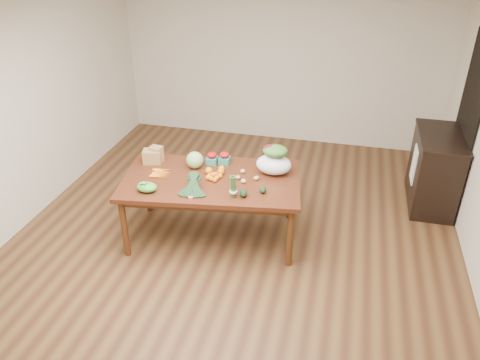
% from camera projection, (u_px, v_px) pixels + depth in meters
% --- Properties ---
extents(floor, '(6.00, 6.00, 0.00)m').
position_uv_depth(floor, '(232.00, 244.00, 5.27)').
color(floor, brown).
rests_on(floor, ground).
extents(room_walls, '(5.02, 6.02, 2.70)m').
position_uv_depth(room_walls, '(231.00, 135.00, 4.60)').
color(room_walls, beige).
rests_on(room_walls, floor).
extents(dining_table, '(2.04, 1.33, 0.75)m').
position_uv_depth(dining_table, '(212.00, 207.00, 5.25)').
color(dining_table, '#482110').
rests_on(dining_table, floor).
extents(doorway_dark, '(0.02, 1.00, 2.10)m').
position_uv_depth(doorway_dark, '(466.00, 125.00, 5.59)').
color(doorway_dark, black).
rests_on(doorway_dark, floor).
extents(cabinet, '(0.52, 1.02, 0.94)m').
position_uv_depth(cabinet, '(434.00, 170.00, 5.82)').
color(cabinet, black).
rests_on(cabinet, floor).
extents(dish_towel, '(0.02, 0.28, 0.45)m').
position_uv_depth(dish_towel, '(414.00, 165.00, 5.77)').
color(dish_towel, white).
rests_on(dish_towel, cabinet).
extents(paper_bag, '(0.30, 0.26, 0.19)m').
position_uv_depth(paper_bag, '(152.00, 155.00, 5.34)').
color(paper_bag, '#A07B47').
rests_on(paper_bag, dining_table).
extents(cabbage, '(0.19, 0.19, 0.19)m').
position_uv_depth(cabbage, '(195.00, 160.00, 5.23)').
color(cabbage, '#9DCE77').
rests_on(cabbage, dining_table).
extents(strawberry_basket_a, '(0.14, 0.14, 0.11)m').
position_uv_depth(strawberry_basket_a, '(212.00, 159.00, 5.34)').
color(strawberry_basket_a, '#BB0C10').
rests_on(strawberry_basket_a, dining_table).
extents(strawberry_basket_b, '(0.14, 0.14, 0.11)m').
position_uv_depth(strawberry_basket_b, '(225.00, 159.00, 5.35)').
color(strawberry_basket_b, red).
rests_on(strawberry_basket_b, dining_table).
extents(orange_a, '(0.08, 0.08, 0.08)m').
position_uv_depth(orange_a, '(209.00, 171.00, 5.13)').
color(orange_a, orange).
rests_on(orange_a, dining_table).
extents(orange_b, '(0.07, 0.07, 0.07)m').
position_uv_depth(orange_b, '(222.00, 169.00, 5.18)').
color(orange_b, orange).
rests_on(orange_b, dining_table).
extents(orange_c, '(0.08, 0.08, 0.08)m').
position_uv_depth(orange_c, '(221.00, 172.00, 5.12)').
color(orange_c, orange).
rests_on(orange_c, dining_table).
extents(mandarin_cluster, '(0.20, 0.20, 0.09)m').
position_uv_depth(mandarin_cluster, '(213.00, 176.00, 5.03)').
color(mandarin_cluster, '#FF9A0F').
rests_on(mandarin_cluster, dining_table).
extents(carrots, '(0.25, 0.25, 0.03)m').
position_uv_depth(carrots, '(162.00, 173.00, 5.14)').
color(carrots, orange).
rests_on(carrots, dining_table).
extents(snap_pea_bag, '(0.21, 0.16, 0.10)m').
position_uv_depth(snap_pea_bag, '(147.00, 187.00, 4.80)').
color(snap_pea_bag, '#52AE3A').
rests_on(snap_pea_bag, dining_table).
extents(kale_bunch, '(0.37, 0.44, 0.16)m').
position_uv_depth(kale_bunch, '(192.00, 187.00, 4.75)').
color(kale_bunch, black).
rests_on(kale_bunch, dining_table).
extents(asparagus_bundle, '(0.10, 0.13, 0.26)m').
position_uv_depth(asparagus_bundle, '(233.00, 186.00, 4.67)').
color(asparagus_bundle, '#457F3A').
rests_on(asparagus_bundle, dining_table).
extents(potato_a, '(0.05, 0.05, 0.04)m').
position_uv_depth(potato_a, '(238.00, 177.00, 5.04)').
color(potato_a, '#D4C77A').
rests_on(potato_a, dining_table).
extents(potato_b, '(0.06, 0.05, 0.05)m').
position_uv_depth(potato_b, '(243.00, 181.00, 4.96)').
color(potato_b, '#DEB480').
rests_on(potato_b, dining_table).
extents(potato_c, '(0.05, 0.05, 0.04)m').
position_uv_depth(potato_c, '(257.00, 178.00, 5.03)').
color(potato_c, tan).
rests_on(potato_c, dining_table).
extents(potato_d, '(0.05, 0.05, 0.05)m').
position_uv_depth(potato_d, '(243.00, 171.00, 5.16)').
color(potato_d, '#DBAE7E').
rests_on(potato_d, dining_table).
extents(potato_e, '(0.05, 0.05, 0.05)m').
position_uv_depth(potato_e, '(256.00, 178.00, 5.02)').
color(potato_e, tan).
rests_on(potato_e, dining_table).
extents(avocado_a, '(0.11, 0.13, 0.08)m').
position_uv_depth(avocado_a, '(243.00, 193.00, 4.72)').
color(avocado_a, black).
rests_on(avocado_a, dining_table).
extents(avocado_b, '(0.10, 0.12, 0.07)m').
position_uv_depth(avocado_b, '(263.00, 190.00, 4.79)').
color(avocado_b, black).
rests_on(avocado_b, dining_table).
extents(salad_bag, '(0.43, 0.35, 0.30)m').
position_uv_depth(salad_bag, '(274.00, 161.00, 5.09)').
color(salad_bag, white).
rests_on(salad_bag, dining_table).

